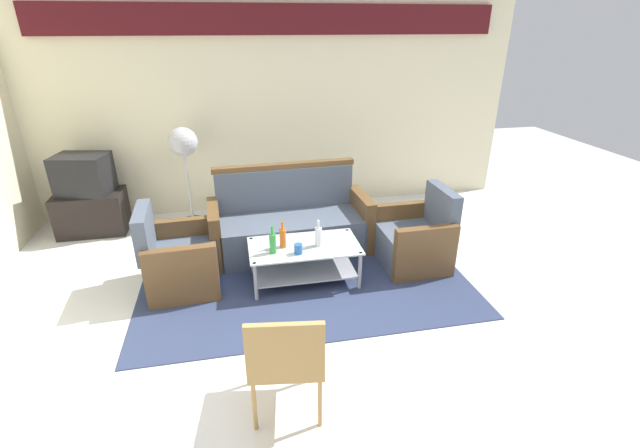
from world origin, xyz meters
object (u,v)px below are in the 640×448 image
at_px(bottle_green, 273,243).
at_px(pedestal_fan, 184,148).
at_px(coffee_table, 304,257).
at_px(bottle_orange, 283,237).
at_px(tv_stand, 92,212).
at_px(cup, 298,249).
at_px(bottle_clear, 318,236).
at_px(armchair_right, 415,240).
at_px(television, 83,174).
at_px(couch, 290,225).
at_px(armchair_left, 179,261).
at_px(wicker_chair, 286,356).

bearing_deg(bottle_green, pedestal_fan, 116.03).
relative_size(coffee_table, bottle_orange, 4.00).
bearing_deg(tv_stand, pedestal_fan, 2.39).
bearing_deg(cup, bottle_clear, 29.27).
xyz_separation_m(armchair_right, bottle_green, (-1.56, -0.22, 0.23)).
height_order(tv_stand, pedestal_fan, pedestal_fan).
distance_m(cup, tv_stand, 2.99).
bearing_deg(tv_stand, television, 78.87).
relative_size(cup, television, 0.15).
relative_size(couch, armchair_right, 2.15).
distance_m(armchair_left, bottle_clear, 1.40).
relative_size(armchair_left, bottle_clear, 3.09).
height_order(couch, bottle_clear, couch).
distance_m(couch, coffee_table, 0.72).
bearing_deg(couch, pedestal_fan, -43.82).
distance_m(armchair_left, television, 2.01).
height_order(bottle_orange, pedestal_fan, pedestal_fan).
relative_size(armchair_right, bottle_green, 3.01).
distance_m(bottle_green, wicker_chair, 1.56).
xyz_separation_m(armchair_right, bottle_orange, (-1.45, -0.11, 0.23)).
bearing_deg(bottle_clear, bottle_green, -172.49).
xyz_separation_m(bottle_clear, television, (-2.56, 1.74, 0.25)).
bearing_deg(tv_stand, bottle_clear, -34.14).
height_order(pedestal_fan, wicker_chair, pedestal_fan).
bearing_deg(bottle_green, couch, 71.53).
distance_m(tv_stand, pedestal_fan, 1.42).
xyz_separation_m(armchair_left, bottle_clear, (1.37, -0.18, 0.23)).
height_order(bottle_orange, bottle_clear, same).
bearing_deg(coffee_table, television, 144.84).
relative_size(television, wicker_chair, 0.80).
distance_m(coffee_table, bottle_orange, 0.32).
bearing_deg(armchair_right, armchair_left, 88.32).
height_order(armchair_right, cup, armchair_right).
xyz_separation_m(couch, armchair_left, (-1.18, -0.57, -0.03)).
relative_size(armchair_right, pedestal_fan, 0.67).
relative_size(tv_stand, wicker_chair, 0.95).
relative_size(armchair_left, bottle_orange, 3.09).
bearing_deg(coffee_table, cup, -117.38).
relative_size(armchair_left, coffee_table, 0.77).
bearing_deg(wicker_chair, bottle_orange, 91.55).
relative_size(couch, cup, 18.30).
bearing_deg(coffee_table, bottle_green, -163.48).
bearing_deg(bottle_orange, armchair_left, 172.16).
height_order(couch, cup, couch).
bearing_deg(bottle_orange, cup, -52.25).
bearing_deg(pedestal_fan, bottle_green, -63.97).
bearing_deg(pedestal_fan, tv_stand, -177.61).
bearing_deg(wicker_chair, cup, 86.10).
distance_m(armchair_left, pedestal_fan, 1.76).
bearing_deg(bottle_clear, wicker_chair, -108.23).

